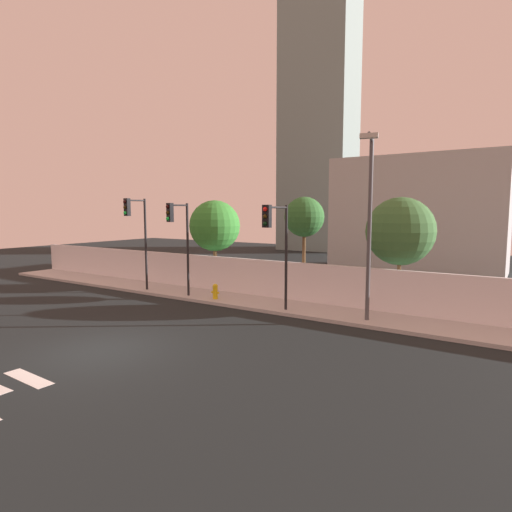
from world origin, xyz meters
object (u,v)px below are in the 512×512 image
traffic_light_right (136,224)px  street_lamp_curbside (369,215)px  roadside_tree_midleft (304,218)px  traffic_light_left (276,234)px  fire_hydrant (215,291)px  roadside_tree_midright (400,231)px  traffic_light_center (178,229)px  roadside_tree_leftmost (215,226)px

traffic_light_right → street_lamp_curbside: 12.20m
roadside_tree_midleft → street_lamp_curbside: bearing=-36.8°
street_lamp_curbside → roadside_tree_midleft: street_lamp_curbside is taller
traffic_light_left → fire_hydrant: (-3.82, 0.81, -2.88)m
roadside_tree_midright → traffic_light_left: bearing=-135.2°
traffic_light_right → street_lamp_curbside: street_lamp_curbside is taller
traffic_light_center → fire_hydrant: 3.50m
roadside_tree_midleft → roadside_tree_leftmost: bearing=180.0°
traffic_light_center → traffic_light_left: bearing=-2.3°
traffic_light_left → roadside_tree_midright: size_ratio=0.90×
fire_hydrant → roadside_tree_leftmost: 4.97m
traffic_light_right → roadside_tree_midright: 13.06m
traffic_light_left → traffic_light_right: bearing=178.7°
traffic_light_right → roadside_tree_leftmost: (2.24, 3.74, -0.16)m
street_lamp_curbside → roadside_tree_leftmost: bearing=162.1°
street_lamp_curbside → roadside_tree_midright: 3.31m
traffic_light_center → roadside_tree_midright: roadside_tree_midright is taller
roadside_tree_midright → traffic_light_center: bearing=-158.8°
street_lamp_curbside → fire_hydrant: (-7.45, 0.09, -3.65)m
street_lamp_curbside → roadside_tree_midright: street_lamp_curbside is taller
fire_hydrant → roadside_tree_midright: (7.79, 3.13, 2.93)m
traffic_light_right → traffic_light_center: bearing=0.6°
roadside_tree_leftmost → roadside_tree_midleft: bearing=-0.0°
fire_hydrant → street_lamp_curbside: bearing=-0.7°
traffic_light_left → traffic_light_right: (-8.55, 0.20, 0.25)m
traffic_light_left → traffic_light_center: traffic_light_center is taller
traffic_light_right → roadside_tree_midleft: (7.87, 3.74, 0.36)m
roadside_tree_midleft → fire_hydrant: bearing=-135.2°
fire_hydrant → roadside_tree_midright: bearing=21.9°
roadside_tree_leftmost → roadside_tree_midright: (10.27, 0.00, -0.04)m
traffic_light_center → fire_hydrant: bearing=18.1°
traffic_light_right → fire_hydrant: 5.70m
roadside_tree_leftmost → roadside_tree_midleft: roadside_tree_midleft is taller
traffic_light_left → traffic_light_center: (-5.61, 0.23, 0.07)m
traffic_light_left → roadside_tree_midright: roadside_tree_midright is taller
street_lamp_curbside → roadside_tree_leftmost: street_lamp_curbside is taller
traffic_light_center → roadside_tree_leftmost: 3.77m
traffic_light_left → roadside_tree_leftmost: 7.43m
traffic_light_left → fire_hydrant: size_ratio=6.06×
traffic_light_left → street_lamp_curbside: street_lamp_curbside is taller
street_lamp_curbside → roadside_tree_midleft: bearing=143.2°
fire_hydrant → roadside_tree_leftmost: roadside_tree_leftmost is taller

